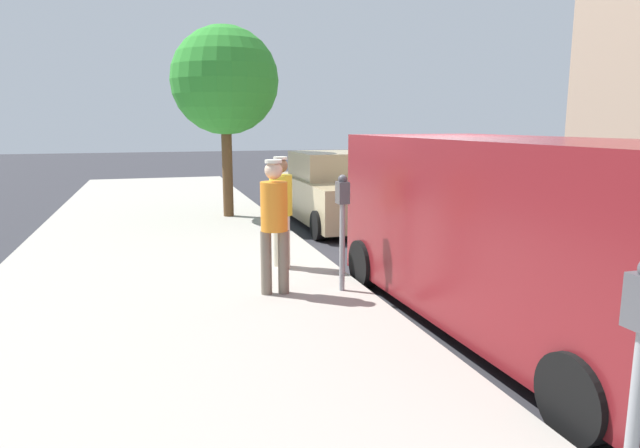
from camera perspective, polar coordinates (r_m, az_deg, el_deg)
ground_plane at (r=8.33m, az=10.01°, el=-5.96°), size 80.00×80.00×0.00m
sidewalk_slab at (r=7.46m, az=-14.97°, el=-7.48°), size 5.00×32.00×0.15m
parking_meter_near at (r=7.11m, az=2.32°, el=1.16°), size 0.14×0.18×1.52m
pedestrian_in_yellow at (r=8.32m, az=-4.03°, el=1.97°), size 0.34×0.35×1.67m
pedestrian_in_orange at (r=7.00m, az=-4.72°, el=0.61°), size 0.36×0.34×1.72m
parked_van at (r=6.47m, az=19.53°, el=-0.58°), size 2.20×5.23×2.15m
parked_sedan_behind at (r=12.86m, az=1.42°, el=3.34°), size 1.95×4.41×1.65m
street_tree at (r=13.16m, az=-9.75°, el=14.24°), size 2.43×2.43×4.33m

